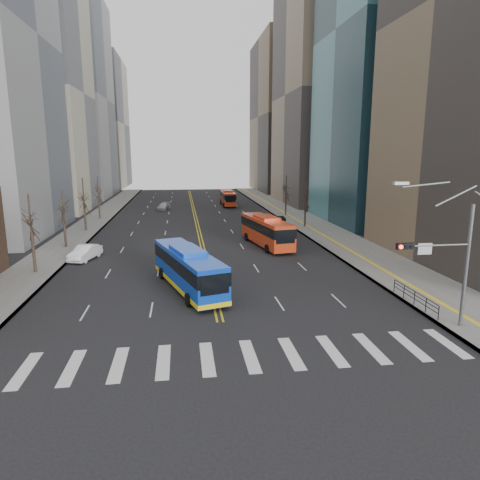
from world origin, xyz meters
name	(u,v)px	position (x,y,z in m)	size (l,w,h in m)	color
ground	(229,357)	(0.00, 0.00, 0.00)	(220.00, 220.00, 0.00)	black
sidewalk_right	(305,221)	(17.50, 45.00, 0.07)	(7.00, 130.00, 0.15)	slate
sidewalk_left	(88,226)	(-16.50, 45.00, 0.07)	(5.00, 130.00, 0.15)	slate
crosswalk	(229,357)	(0.00, 0.00, 0.01)	(26.70, 4.00, 0.01)	silver
centerline	(195,215)	(0.00, 55.00, 0.01)	(0.55, 100.00, 0.01)	gold
office_towers	(191,87)	(0.12, 68.51, 23.92)	(83.00, 134.00, 58.00)	gray
signal_mast	(446,255)	(13.77, 2.00, 4.86)	(5.37, 0.37, 9.39)	slate
pedestrian_railing	(415,296)	(14.30, 6.00, 0.82)	(0.06, 6.06, 1.02)	black
street_trees	(144,201)	(-7.18, 34.55, 4.87)	(35.20, 47.20, 7.60)	#30241D
blue_bus	(188,268)	(-1.95, 12.35, 1.83)	(5.90, 12.18, 3.48)	#0D3EC3
red_bus_near	(266,229)	(7.68, 27.93, 2.01)	(4.56, 11.68, 3.61)	red
red_bus_far	(228,197)	(7.41, 68.19, 1.83)	(2.65, 10.26, 3.28)	red
car_white	(85,252)	(-12.50, 23.76, 0.78)	(1.65, 4.73, 1.56)	white
car_dark_mid	(279,221)	(12.50, 42.07, 0.75)	(1.77, 4.39, 1.50)	black
car_silver	(164,206)	(-5.85, 63.26, 0.65)	(1.83, 4.50, 1.31)	#AFAEB3
car_dark_far	(229,196)	(9.17, 81.65, 0.58)	(1.93, 4.19, 1.17)	black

